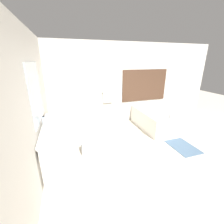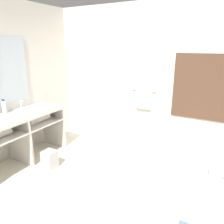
# 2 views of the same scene
# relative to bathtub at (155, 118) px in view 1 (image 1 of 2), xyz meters

# --- Properties ---
(ground_plane) EXTENTS (16.00, 16.00, 0.00)m
(ground_plane) POSITION_rel_bathtub_xyz_m (-1.08, -1.38, -0.32)
(ground_plane) COLOR beige
(ground_plane) RESTS_ON ground
(wall_back_with_blinds) EXTENTS (7.40, 0.13, 2.70)m
(wall_back_with_blinds) POSITION_rel_bathtub_xyz_m (-1.04, 0.85, 1.03)
(wall_back_with_blinds) COLOR silver
(wall_back_with_blinds) RESTS_ON ground_plane
(wall_left_with_mirror) EXTENTS (0.08, 7.40, 2.70)m
(wall_left_with_mirror) POSITION_rel_bathtub_xyz_m (-3.31, -1.37, 1.03)
(wall_left_with_mirror) COLOR silver
(wall_left_with_mirror) RESTS_ON ground_plane
(vanity_counter) EXTENTS (0.63, 1.65, 0.86)m
(vanity_counter) POSITION_rel_bathtub_xyz_m (-2.95, -0.85, 0.31)
(vanity_counter) COLOR silver
(vanity_counter) RESTS_ON ground_plane
(sink_faucet) EXTENTS (0.09, 0.04, 0.18)m
(sink_faucet) POSITION_rel_bathtub_xyz_m (-3.12, -0.62, 0.63)
(sink_faucet) COLOR silver
(sink_faucet) RESTS_ON vanity_counter
(bathtub) EXTENTS (0.96, 1.62, 0.70)m
(bathtub) POSITION_rel_bathtub_xyz_m (0.00, 0.00, 0.00)
(bathtub) COLOR silver
(bathtub) RESTS_ON ground_plane
(water_bottle_1) EXTENTS (0.07, 0.07, 0.24)m
(water_bottle_1) POSITION_rel_bathtub_xyz_m (-3.20, -0.90, 0.65)
(water_bottle_1) COLOR silver
(water_bottle_1) RESTS_ON vanity_counter
(waste_bin) EXTENTS (0.21, 0.21, 0.30)m
(waste_bin) POSITION_rel_bathtub_xyz_m (-2.40, -0.76, -0.17)
(waste_bin) COLOR #B2B2B2
(waste_bin) RESTS_ON ground_plane
(bath_mat) EXTENTS (0.57, 0.80, 0.02)m
(bath_mat) POSITION_rel_bathtub_xyz_m (0.04, -1.29, -0.31)
(bath_mat) COLOR slate
(bath_mat) RESTS_ON ground_plane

